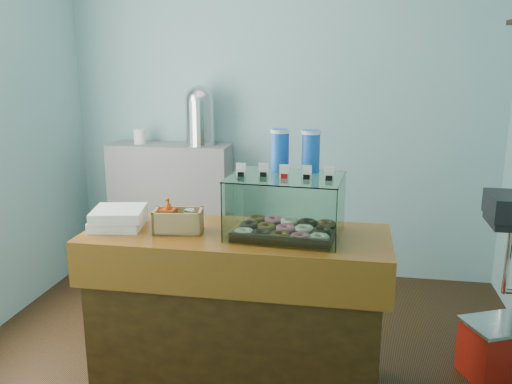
% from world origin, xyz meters
% --- Properties ---
extents(ground, '(3.50, 3.50, 0.00)m').
position_xyz_m(ground, '(0.00, 0.00, 0.00)').
color(ground, black).
rests_on(ground, ground).
extents(room_shell, '(3.54, 3.04, 2.82)m').
position_xyz_m(room_shell, '(0.03, 0.01, 1.71)').
color(room_shell, '#82BDBE').
rests_on(room_shell, ground).
extents(counter, '(1.60, 0.60, 0.90)m').
position_xyz_m(counter, '(0.00, -0.25, 0.46)').
color(counter, '#44290D').
rests_on(counter, ground).
extents(back_shelf, '(1.00, 0.32, 1.10)m').
position_xyz_m(back_shelf, '(-0.90, 1.32, 0.55)').
color(back_shelf, gray).
rests_on(back_shelf, ground).
extents(display_case, '(0.60, 0.46, 0.53)m').
position_xyz_m(display_case, '(0.27, -0.21, 1.07)').
color(display_case, black).
rests_on(display_case, counter).
extents(condiment_crate, '(0.27, 0.19, 0.19)m').
position_xyz_m(condiment_crate, '(-0.31, -0.29, 0.97)').
color(condiment_crate, tan).
rests_on(condiment_crate, counter).
extents(pastry_boxes, '(0.32, 0.32, 0.11)m').
position_xyz_m(pastry_boxes, '(-0.64, -0.27, 0.95)').
color(pastry_boxes, white).
rests_on(pastry_boxes, counter).
extents(coffee_urn, '(0.26, 0.26, 0.48)m').
position_xyz_m(coffee_urn, '(-0.63, 1.32, 1.35)').
color(coffee_urn, silver).
rests_on(coffee_urn, back_shelf).
extents(red_cooler, '(0.46, 0.42, 0.33)m').
position_xyz_m(red_cooler, '(1.45, 0.10, 0.17)').
color(red_cooler, red).
rests_on(red_cooler, ground).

